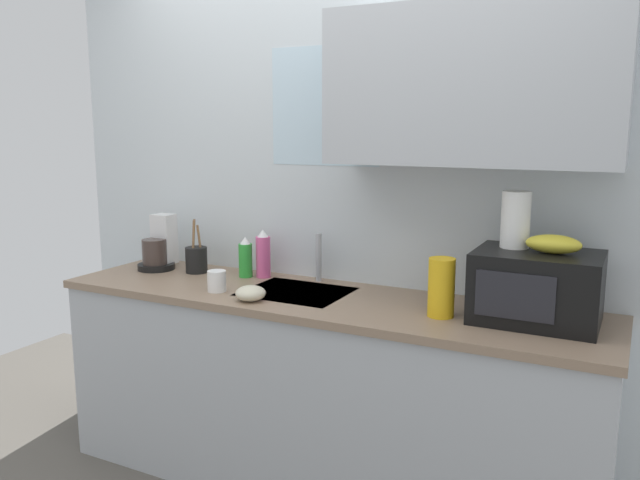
# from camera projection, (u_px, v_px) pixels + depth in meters

# --- Properties ---
(kitchen_wall_assembly) EXTENTS (3.23, 0.42, 2.50)m
(kitchen_wall_assembly) POSITION_uv_depth(u_px,v_px,m) (375.00, 184.00, 2.92)
(kitchen_wall_assembly) COLOR silver
(kitchen_wall_assembly) RESTS_ON ground
(counter_unit) EXTENTS (2.46, 0.63, 0.90)m
(counter_unit) POSITION_uv_depth(u_px,v_px,m) (320.00, 391.00, 2.87)
(counter_unit) COLOR #B2B7BC
(counter_unit) RESTS_ON ground
(sink_faucet) EXTENTS (0.03, 0.03, 0.23)m
(sink_faucet) POSITION_uv_depth(u_px,v_px,m) (319.00, 257.00, 3.04)
(sink_faucet) COLOR #B2B5BA
(sink_faucet) RESTS_ON counter_unit
(microwave) EXTENTS (0.46, 0.35, 0.27)m
(microwave) POSITION_uv_depth(u_px,v_px,m) (537.00, 287.00, 2.41)
(microwave) COLOR black
(microwave) RESTS_ON counter_unit
(banana_bunch) EXTENTS (0.20, 0.11, 0.07)m
(banana_bunch) POSITION_uv_depth(u_px,v_px,m) (554.00, 244.00, 2.36)
(banana_bunch) COLOR gold
(banana_bunch) RESTS_ON microwave
(paper_towel_roll) EXTENTS (0.11, 0.11, 0.22)m
(paper_towel_roll) POSITION_uv_depth(u_px,v_px,m) (516.00, 220.00, 2.46)
(paper_towel_roll) COLOR white
(paper_towel_roll) RESTS_ON microwave
(coffee_maker) EXTENTS (0.19, 0.21, 0.28)m
(coffee_maker) POSITION_uv_depth(u_px,v_px,m) (159.00, 249.00, 3.32)
(coffee_maker) COLOR black
(coffee_maker) RESTS_ON counter_unit
(dish_soap_bottle_pink) EXTENTS (0.07, 0.07, 0.24)m
(dish_soap_bottle_pink) POSITION_uv_depth(u_px,v_px,m) (263.00, 255.00, 3.12)
(dish_soap_bottle_pink) COLOR #E55999
(dish_soap_bottle_pink) RESTS_ON counter_unit
(dish_soap_bottle_green) EXTENTS (0.07, 0.07, 0.20)m
(dish_soap_bottle_green) POSITION_uv_depth(u_px,v_px,m) (246.00, 258.00, 3.13)
(dish_soap_bottle_green) COLOR green
(dish_soap_bottle_green) RESTS_ON counter_unit
(cereal_canister) EXTENTS (0.10, 0.10, 0.23)m
(cereal_canister) POSITION_uv_depth(u_px,v_px,m) (441.00, 287.00, 2.48)
(cereal_canister) COLOR gold
(cereal_canister) RESTS_ON counter_unit
(mug_white) EXTENTS (0.08, 0.08, 0.09)m
(mug_white) POSITION_uv_depth(u_px,v_px,m) (217.00, 281.00, 2.87)
(mug_white) COLOR white
(mug_white) RESTS_ON counter_unit
(utensil_crock) EXTENTS (0.11, 0.11, 0.27)m
(utensil_crock) POSITION_uv_depth(u_px,v_px,m) (196.00, 259.00, 3.23)
(utensil_crock) COLOR black
(utensil_crock) RESTS_ON counter_unit
(small_bowl) EXTENTS (0.13, 0.13, 0.06)m
(small_bowl) POSITION_uv_depth(u_px,v_px,m) (251.00, 293.00, 2.72)
(small_bowl) COLOR beige
(small_bowl) RESTS_ON counter_unit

